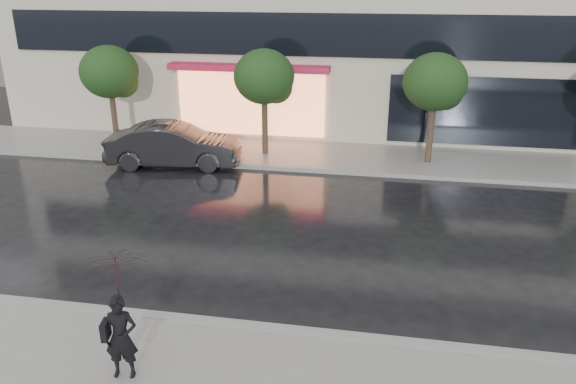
# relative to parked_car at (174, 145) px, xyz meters

# --- Properties ---
(ground) EXTENTS (120.00, 120.00, 0.00)m
(ground) POSITION_rel_parked_car_xyz_m (5.95, -8.30, -0.77)
(ground) COLOR black
(ground) RESTS_ON ground
(sidewalk_far) EXTENTS (60.00, 3.50, 0.12)m
(sidewalk_far) POSITION_rel_parked_car_xyz_m (5.95, 1.95, -0.71)
(sidewalk_far) COLOR slate
(sidewalk_far) RESTS_ON ground
(curb_near) EXTENTS (60.00, 0.25, 0.14)m
(curb_near) POSITION_rel_parked_car_xyz_m (5.95, -9.30, -0.70)
(curb_near) COLOR gray
(curb_near) RESTS_ON ground
(curb_far) EXTENTS (60.00, 0.25, 0.14)m
(curb_far) POSITION_rel_parked_car_xyz_m (5.95, 0.20, -0.70)
(curb_far) COLOR gray
(curb_far) RESTS_ON ground
(tree_far_west) EXTENTS (2.20, 2.20, 3.99)m
(tree_far_west) POSITION_rel_parked_car_xyz_m (-2.99, 1.73, 2.15)
(tree_far_west) COLOR #33261C
(tree_far_west) RESTS_ON ground
(tree_mid_west) EXTENTS (2.20, 2.20, 3.99)m
(tree_mid_west) POSITION_rel_parked_car_xyz_m (3.01, 1.73, 2.15)
(tree_mid_west) COLOR #33261C
(tree_mid_west) RESTS_ON ground
(tree_mid_east) EXTENTS (2.20, 2.20, 3.99)m
(tree_mid_east) POSITION_rel_parked_car_xyz_m (9.01, 1.73, 2.15)
(tree_mid_east) COLOR #33261C
(tree_mid_east) RESTS_ON ground
(parked_car) EXTENTS (4.85, 2.26, 1.54)m
(parked_car) POSITION_rel_parked_car_xyz_m (0.00, 0.00, 0.00)
(parked_car) COLOR black
(parked_car) RESTS_ON ground
(pedestrian_with_umbrella) EXTENTS (1.16, 1.17, 2.26)m
(pedestrian_with_umbrella) POSITION_rel_parked_car_xyz_m (3.39, -11.06, 0.89)
(pedestrian_with_umbrella) COLOR black
(pedestrian_with_umbrella) RESTS_ON sidewalk_near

